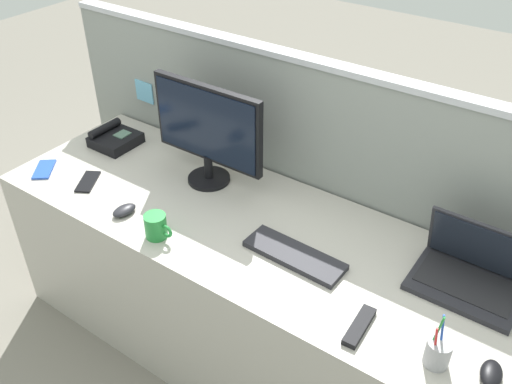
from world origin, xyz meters
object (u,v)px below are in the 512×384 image
(desk_phone, at_px, (115,139))
(keyboard_main, at_px, (294,255))
(computer_mouse_left_hand, at_px, (491,374))
(cell_phone_blue_case, at_px, (44,169))
(desktop_monitor, at_px, (207,129))
(computer_mouse_right_hand, at_px, (124,210))
(pen_cup, at_px, (438,352))
(cell_phone_black_slab, at_px, (88,182))
(tv_remote, at_px, (359,326))
(coffee_mug, at_px, (156,226))
(laptop, at_px, (471,270))

(desk_phone, relative_size, keyboard_main, 0.52)
(computer_mouse_left_hand, distance_m, cell_phone_blue_case, 1.90)
(keyboard_main, distance_m, computer_mouse_left_hand, 0.72)
(desktop_monitor, bearing_deg, computer_mouse_right_hand, -107.91)
(pen_cup, distance_m, cell_phone_blue_case, 1.76)
(cell_phone_black_slab, bearing_deg, computer_mouse_left_hand, -30.90)
(computer_mouse_right_hand, distance_m, tv_remote, 1.01)
(computer_mouse_right_hand, relative_size, coffee_mug, 0.83)
(desk_phone, height_order, cell_phone_blue_case, desk_phone)
(computer_mouse_left_hand, bearing_deg, coffee_mug, 175.24)
(keyboard_main, height_order, coffee_mug, coffee_mug)
(cell_phone_black_slab, relative_size, coffee_mug, 1.28)
(desk_phone, height_order, computer_mouse_right_hand, desk_phone)
(pen_cup, bearing_deg, tv_remote, -177.40)
(laptop, bearing_deg, coffee_mug, -157.59)
(desktop_monitor, distance_m, laptop, 1.11)
(desktop_monitor, bearing_deg, desk_phone, -177.38)
(computer_mouse_left_hand, bearing_deg, computer_mouse_right_hand, 173.55)
(computer_mouse_right_hand, relative_size, computer_mouse_left_hand, 1.00)
(desktop_monitor, distance_m, pen_cup, 1.19)
(tv_remote, bearing_deg, pen_cup, -0.64)
(keyboard_main, height_order, pen_cup, pen_cup)
(laptop, relative_size, coffee_mug, 2.89)
(cell_phone_blue_case, bearing_deg, coffee_mug, -42.23)
(cell_phone_black_slab, relative_size, tv_remote, 0.90)
(computer_mouse_right_hand, bearing_deg, desk_phone, 147.72)
(keyboard_main, bearing_deg, cell_phone_blue_case, -171.23)
(computer_mouse_left_hand, bearing_deg, cell_phone_blue_case, 172.39)
(computer_mouse_right_hand, distance_m, cell_phone_blue_case, 0.51)
(desktop_monitor, bearing_deg, tv_remote, -22.93)
(computer_mouse_left_hand, xyz_separation_m, tv_remote, (-0.38, -0.05, -0.01))
(laptop, distance_m, coffee_mug, 1.10)
(keyboard_main, xyz_separation_m, tv_remote, (0.33, -0.16, -0.00))
(keyboard_main, relative_size, tv_remote, 2.17)
(cell_phone_blue_case, relative_size, tv_remote, 0.87)
(laptop, xyz_separation_m, computer_mouse_left_hand, (0.17, -0.34, -0.04))
(computer_mouse_right_hand, height_order, pen_cup, pen_cup)
(computer_mouse_left_hand, height_order, coffee_mug, coffee_mug)
(desktop_monitor, bearing_deg, pen_cup, -18.00)
(cell_phone_black_slab, height_order, tv_remote, tv_remote)
(pen_cup, height_order, tv_remote, pen_cup)
(desk_phone, bearing_deg, computer_mouse_right_hand, -39.54)
(desk_phone, bearing_deg, computer_mouse_left_hand, -9.31)
(desk_phone, xyz_separation_m, keyboard_main, (1.10, -0.19, -0.02))
(laptop, distance_m, pen_cup, 0.38)
(pen_cup, bearing_deg, cell_phone_black_slab, 178.22)
(cell_phone_blue_case, bearing_deg, cell_phone_black_slab, -27.49)
(cell_phone_blue_case, xyz_separation_m, coffee_mug, (0.71, -0.04, 0.04))
(computer_mouse_right_hand, distance_m, pen_cup, 1.24)
(desktop_monitor, height_order, tv_remote, desktop_monitor)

